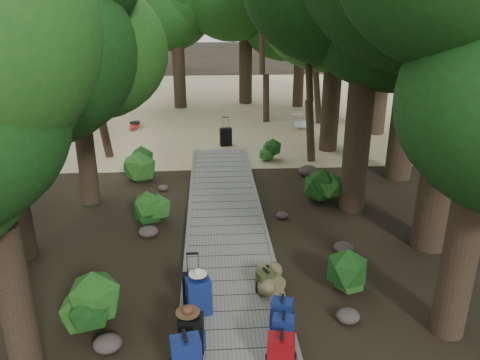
{
  "coord_description": "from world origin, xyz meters",
  "views": [
    {
      "loc": [
        -0.39,
        -10.09,
        5.38
      ],
      "look_at": [
        0.4,
        1.37,
        1.0
      ],
      "focal_mm": 35.0,
      "sensor_mm": 36.0,
      "label": 1
    }
  ],
  "objects_px": {
    "lone_suitcase_on_sand": "(226,137)",
    "kayak": "(135,124)",
    "sun_lounger": "(300,122)",
    "duffel_right_khaki": "(270,278)",
    "backpack_left_a": "(186,357)",
    "backpack_left_c": "(199,294)",
    "suitcase_on_boardwalk": "(194,289)",
    "backpack_right_b": "(283,330)",
    "backpack_right_c": "(282,312)",
    "backpack_left_b": "(191,331)",
    "backpack_right_a": "(281,353)",
    "backpack_right_d": "(266,281)"
  },
  "relations": [
    {
      "from": "lone_suitcase_on_sand",
      "to": "kayak",
      "type": "relative_size",
      "value": 0.21
    },
    {
      "from": "lone_suitcase_on_sand",
      "to": "sun_lounger",
      "type": "height_order",
      "value": "lone_suitcase_on_sand"
    },
    {
      "from": "duffel_right_khaki",
      "to": "sun_lounger",
      "type": "relative_size",
      "value": 0.34
    },
    {
      "from": "backpack_left_a",
      "to": "backpack_left_c",
      "type": "height_order",
      "value": "backpack_left_a"
    },
    {
      "from": "suitcase_on_boardwalk",
      "to": "lone_suitcase_on_sand",
      "type": "height_order",
      "value": "suitcase_on_boardwalk"
    },
    {
      "from": "backpack_right_b",
      "to": "duffel_right_khaki",
      "type": "bearing_deg",
      "value": 103.0
    },
    {
      "from": "backpack_right_c",
      "to": "kayak",
      "type": "relative_size",
      "value": 0.18
    },
    {
      "from": "backpack_right_b",
      "to": "duffel_right_khaki",
      "type": "height_order",
      "value": "backpack_right_b"
    },
    {
      "from": "backpack_left_b",
      "to": "backpack_right_a",
      "type": "height_order",
      "value": "backpack_left_b"
    },
    {
      "from": "lone_suitcase_on_sand",
      "to": "sun_lounger",
      "type": "bearing_deg",
      "value": 28.73
    },
    {
      "from": "backpack_left_a",
      "to": "backpack_right_a",
      "type": "relative_size",
      "value": 1.12
    },
    {
      "from": "kayak",
      "to": "suitcase_on_boardwalk",
      "type": "bearing_deg",
      "value": -75.87
    },
    {
      "from": "suitcase_on_boardwalk",
      "to": "backpack_left_a",
      "type": "bearing_deg",
      "value": -92.71
    },
    {
      "from": "backpack_right_a",
      "to": "backpack_right_c",
      "type": "xyz_separation_m",
      "value": [
        0.17,
        1.05,
        -0.06
      ]
    },
    {
      "from": "kayak",
      "to": "backpack_right_d",
      "type": "bearing_deg",
      "value": -70.21
    },
    {
      "from": "kayak",
      "to": "backpack_right_a",
      "type": "bearing_deg",
      "value": -72.62
    },
    {
      "from": "backpack_right_d",
      "to": "lone_suitcase_on_sand",
      "type": "xyz_separation_m",
      "value": [
        -0.35,
        10.31,
        0.01
      ]
    },
    {
      "from": "backpack_right_a",
      "to": "backpack_right_d",
      "type": "bearing_deg",
      "value": 100.16
    },
    {
      "from": "backpack_right_d",
      "to": "backpack_left_a",
      "type": "bearing_deg",
      "value": -146.16
    },
    {
      "from": "kayak",
      "to": "sun_lounger",
      "type": "distance_m",
      "value": 7.54
    },
    {
      "from": "backpack_left_b",
      "to": "sun_lounger",
      "type": "bearing_deg",
      "value": 75.45
    },
    {
      "from": "backpack_right_d",
      "to": "kayak",
      "type": "distance_m",
      "value": 14.11
    },
    {
      "from": "duffel_right_khaki",
      "to": "suitcase_on_boardwalk",
      "type": "bearing_deg",
      "value": 175.92
    },
    {
      "from": "suitcase_on_boardwalk",
      "to": "kayak",
      "type": "bearing_deg",
      "value": 101.69
    },
    {
      "from": "duffel_right_khaki",
      "to": "kayak",
      "type": "height_order",
      "value": "duffel_right_khaki"
    },
    {
      "from": "backpack_left_b",
      "to": "sun_lounger",
      "type": "distance_m",
      "value": 15.15
    },
    {
      "from": "backpack_left_b",
      "to": "suitcase_on_boardwalk",
      "type": "xyz_separation_m",
      "value": [
        0.01,
        1.25,
        -0.05
      ]
    },
    {
      "from": "backpack_left_a",
      "to": "backpack_left_c",
      "type": "distance_m",
      "value": 1.6
    },
    {
      "from": "backpack_left_c",
      "to": "lone_suitcase_on_sand",
      "type": "distance_m",
      "value": 10.89
    },
    {
      "from": "backpack_right_b",
      "to": "lone_suitcase_on_sand",
      "type": "height_order",
      "value": "backpack_right_b"
    },
    {
      "from": "backpack_right_a",
      "to": "backpack_left_a",
      "type": "bearing_deg",
      "value": -167.55
    },
    {
      "from": "backpack_right_c",
      "to": "lone_suitcase_on_sand",
      "type": "xyz_separation_m",
      "value": [
        -0.5,
        11.36,
        -0.05
      ]
    },
    {
      "from": "backpack_right_c",
      "to": "lone_suitcase_on_sand",
      "type": "relative_size",
      "value": 0.85
    },
    {
      "from": "backpack_left_a",
      "to": "backpack_left_c",
      "type": "relative_size",
      "value": 1.04
    },
    {
      "from": "backpack_right_c",
      "to": "backpack_right_a",
      "type": "bearing_deg",
      "value": -82.02
    },
    {
      "from": "backpack_right_d",
      "to": "backpack_left_b",
      "type": "bearing_deg",
      "value": -154.63
    },
    {
      "from": "backpack_left_a",
      "to": "lone_suitcase_on_sand",
      "type": "relative_size",
      "value": 1.14
    },
    {
      "from": "backpack_left_b",
      "to": "duffel_right_khaki",
      "type": "bearing_deg",
      "value": 51.49
    },
    {
      "from": "backpack_left_c",
      "to": "backpack_right_d",
      "type": "relative_size",
      "value": 1.56
    },
    {
      "from": "backpack_left_a",
      "to": "duffel_right_khaki",
      "type": "relative_size",
      "value": 1.41
    },
    {
      "from": "lone_suitcase_on_sand",
      "to": "kayak",
      "type": "xyz_separation_m",
      "value": [
        -4.02,
        3.11,
        -0.18
      ]
    },
    {
      "from": "backpack_left_a",
      "to": "backpack_left_b",
      "type": "bearing_deg",
      "value": 74.08
    },
    {
      "from": "backpack_right_a",
      "to": "kayak",
      "type": "height_order",
      "value": "backpack_right_a"
    },
    {
      "from": "backpack_right_b",
      "to": "backpack_left_c",
      "type": "bearing_deg",
      "value": 157.89
    },
    {
      "from": "backpack_left_b",
      "to": "backpack_left_a",
      "type": "bearing_deg",
      "value": -92.42
    },
    {
      "from": "backpack_right_a",
      "to": "suitcase_on_boardwalk",
      "type": "xyz_separation_m",
      "value": [
        -1.34,
        1.84,
        -0.05
      ]
    },
    {
      "from": "backpack_left_a",
      "to": "backpack_right_a",
      "type": "bearing_deg",
      "value": -9.1
    },
    {
      "from": "suitcase_on_boardwalk",
      "to": "backpack_right_a",
      "type": "bearing_deg",
      "value": -54.55
    },
    {
      "from": "backpack_left_b",
      "to": "suitcase_on_boardwalk",
      "type": "relative_size",
      "value": 1.17
    },
    {
      "from": "backpack_left_b",
      "to": "sun_lounger",
      "type": "xyz_separation_m",
      "value": [
        4.53,
        14.45,
        -0.19
      ]
    }
  ]
}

